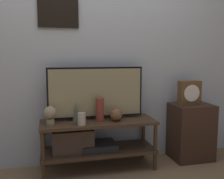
{
  "coord_description": "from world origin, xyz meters",
  "views": [
    {
      "loc": [
        -0.5,
        -2.39,
        1.21
      ],
      "look_at": [
        0.15,
        0.25,
        0.85
      ],
      "focal_mm": 42.0,
      "sensor_mm": 36.0,
      "label": 1
    }
  ],
  "objects_px": {
    "vase_tall_ceramic": "(100,110)",
    "vase_round_glass": "(116,115)",
    "vase_slim_bronze": "(76,113)",
    "decorative_bust": "(50,114)",
    "candle_jar": "(82,119)",
    "television": "(96,92)",
    "mantel_clock": "(189,93)"
  },
  "relations": [
    {
      "from": "vase_tall_ceramic",
      "to": "vase_round_glass",
      "type": "height_order",
      "value": "vase_tall_ceramic"
    },
    {
      "from": "vase_slim_bronze",
      "to": "vase_tall_ceramic",
      "type": "height_order",
      "value": "vase_tall_ceramic"
    },
    {
      "from": "vase_round_glass",
      "to": "decorative_bust",
      "type": "distance_m",
      "value": 0.67
    },
    {
      "from": "vase_tall_ceramic",
      "to": "decorative_bust",
      "type": "relative_size",
      "value": 1.33
    },
    {
      "from": "candle_jar",
      "to": "decorative_bust",
      "type": "xyz_separation_m",
      "value": [
        -0.3,
        0.1,
        0.05
      ]
    },
    {
      "from": "television",
      "to": "vase_slim_bronze",
      "type": "bearing_deg",
      "value": -151.06
    },
    {
      "from": "candle_jar",
      "to": "decorative_bust",
      "type": "bearing_deg",
      "value": 161.12
    },
    {
      "from": "television",
      "to": "candle_jar",
      "type": "xyz_separation_m",
      "value": [
        -0.18,
        -0.22,
        -0.23
      ]
    },
    {
      "from": "candle_jar",
      "to": "vase_tall_ceramic",
      "type": "bearing_deg",
      "value": 28.5
    },
    {
      "from": "television",
      "to": "mantel_clock",
      "type": "bearing_deg",
      "value": -2.56
    },
    {
      "from": "decorative_bust",
      "to": "vase_round_glass",
      "type": "bearing_deg",
      "value": -1.58
    },
    {
      "from": "vase_round_glass",
      "to": "vase_slim_bronze",
      "type": "bearing_deg",
      "value": 178.82
    },
    {
      "from": "vase_tall_ceramic",
      "to": "candle_jar",
      "type": "xyz_separation_m",
      "value": [
        -0.2,
        -0.11,
        -0.06
      ]
    },
    {
      "from": "mantel_clock",
      "to": "vase_round_glass",
      "type": "bearing_deg",
      "value": -174.53
    },
    {
      "from": "television",
      "to": "mantel_clock",
      "type": "distance_m",
      "value": 1.08
    },
    {
      "from": "vase_round_glass",
      "to": "decorative_bust",
      "type": "xyz_separation_m",
      "value": [
        -0.67,
        0.02,
        0.04
      ]
    },
    {
      "from": "vase_tall_ceramic",
      "to": "candle_jar",
      "type": "distance_m",
      "value": 0.24
    },
    {
      "from": "vase_slim_bronze",
      "to": "mantel_clock",
      "type": "height_order",
      "value": "mantel_clock"
    },
    {
      "from": "vase_tall_ceramic",
      "to": "vase_round_glass",
      "type": "xyz_separation_m",
      "value": [
        0.17,
        -0.03,
        -0.06
      ]
    },
    {
      "from": "vase_slim_bronze",
      "to": "candle_jar",
      "type": "relative_size",
      "value": 1.74
    },
    {
      "from": "television",
      "to": "vase_round_glass",
      "type": "bearing_deg",
      "value": -35.3
    },
    {
      "from": "television",
      "to": "mantel_clock",
      "type": "height_order",
      "value": "television"
    },
    {
      "from": "television",
      "to": "vase_slim_bronze",
      "type": "distance_m",
      "value": 0.32
    },
    {
      "from": "television",
      "to": "vase_round_glass",
      "type": "distance_m",
      "value": 0.32
    },
    {
      "from": "vase_tall_ceramic",
      "to": "decorative_bust",
      "type": "xyz_separation_m",
      "value": [
        -0.5,
        -0.01,
        -0.02
      ]
    },
    {
      "from": "vase_tall_ceramic",
      "to": "candle_jar",
      "type": "relative_size",
      "value": 1.99
    },
    {
      "from": "vase_tall_ceramic",
      "to": "decorative_bust",
      "type": "height_order",
      "value": "vase_tall_ceramic"
    },
    {
      "from": "decorative_bust",
      "to": "vase_tall_ceramic",
      "type": "bearing_deg",
      "value": 1.0
    },
    {
      "from": "vase_slim_bronze",
      "to": "mantel_clock",
      "type": "distance_m",
      "value": 1.32
    },
    {
      "from": "vase_round_glass",
      "to": "candle_jar",
      "type": "relative_size",
      "value": 1.08
    },
    {
      "from": "television",
      "to": "mantel_clock",
      "type": "relative_size",
      "value": 3.8
    },
    {
      "from": "vase_slim_bronze",
      "to": "decorative_bust",
      "type": "height_order",
      "value": "vase_slim_bronze"
    }
  ]
}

